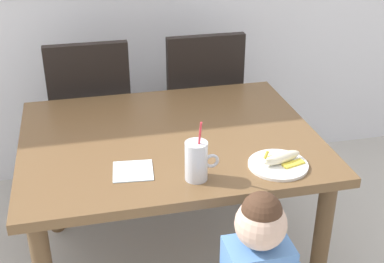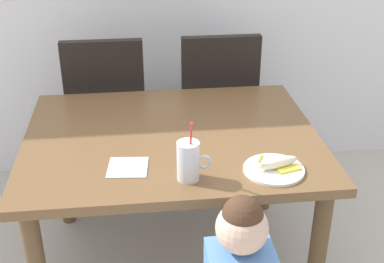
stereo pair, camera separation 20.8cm
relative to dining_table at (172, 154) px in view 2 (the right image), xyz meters
The scene contains 8 objects.
ground_plane 0.62m from the dining_table, ahead, with size 24.00×24.00×0.00m, color #B7B2A8.
dining_table is the anchor object (origin of this frame).
dining_chair_left 0.78m from the dining_table, 113.43° to the left, with size 0.44×0.44×0.96m.
dining_chair_right 0.78m from the dining_table, 66.36° to the left, with size 0.44×0.44×0.96m.
milk_cup 0.40m from the dining_table, 84.59° to the right, with size 0.13×0.08×0.25m.
snack_plate 0.51m from the dining_table, 43.72° to the right, with size 0.23×0.23×0.01m, color white.
peeled_banana 0.52m from the dining_table, 41.99° to the right, with size 0.18×0.12×0.07m.
paper_napkin 0.33m from the dining_table, 126.20° to the right, with size 0.15×0.15×0.00m, color silver.
Camera 2 is at (-0.14, -1.96, 1.74)m, focal length 48.36 mm.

